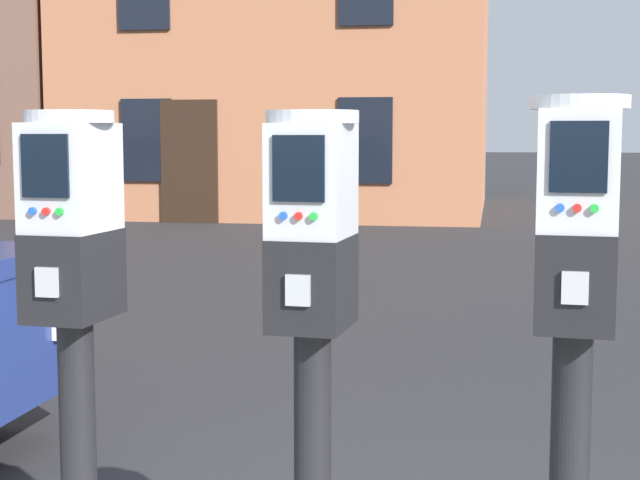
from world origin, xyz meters
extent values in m
cube|color=black|center=(-0.67, -0.18, 1.18)|extent=(0.19, 0.25, 0.22)
cube|color=#A5A8AD|center=(-0.68, -0.30, 1.18)|extent=(0.06, 0.02, 0.07)
cube|color=#B7BABF|center=(-0.67, -0.18, 1.42)|extent=(0.19, 0.24, 0.26)
cube|color=black|center=(-0.68, -0.30, 1.45)|extent=(0.12, 0.02, 0.15)
cylinder|color=blue|center=(-0.71, -0.30, 1.34)|extent=(0.02, 0.01, 0.02)
cylinder|color=red|center=(-0.68, -0.30, 1.34)|extent=(0.02, 0.01, 0.02)
cylinder|color=green|center=(-0.64, -0.30, 1.34)|extent=(0.02, 0.01, 0.02)
cylinder|color=#B7BABF|center=(-0.67, -0.18, 1.56)|extent=(0.23, 0.23, 0.03)
cube|color=black|center=(-0.07, -0.18, 1.18)|extent=(0.19, 0.25, 0.22)
cube|color=#A5A8AD|center=(-0.08, -0.30, 1.18)|extent=(0.06, 0.02, 0.07)
cube|color=#B7BABF|center=(-0.07, -0.18, 1.41)|extent=(0.19, 0.24, 0.26)
cube|color=black|center=(-0.08, -0.30, 1.45)|extent=(0.12, 0.02, 0.15)
cylinder|color=blue|center=(-0.11, -0.30, 1.34)|extent=(0.02, 0.01, 0.02)
cylinder|color=red|center=(-0.08, -0.30, 1.34)|extent=(0.02, 0.01, 0.02)
cylinder|color=green|center=(-0.04, -0.30, 1.34)|extent=(0.02, 0.01, 0.02)
cylinder|color=#B7BABF|center=(-0.07, -0.18, 1.56)|extent=(0.23, 0.23, 0.03)
cube|color=black|center=(0.53, -0.18, 1.20)|extent=(0.19, 0.25, 0.22)
cube|color=#A5A8AD|center=(0.52, -0.30, 1.20)|extent=(0.06, 0.02, 0.07)
cube|color=#B7BABF|center=(0.53, -0.18, 1.44)|extent=(0.19, 0.24, 0.27)
cube|color=black|center=(0.52, -0.30, 1.47)|extent=(0.12, 0.02, 0.15)
cylinder|color=blue|center=(0.49, -0.30, 1.37)|extent=(0.02, 0.01, 0.02)
cylinder|color=red|center=(0.52, -0.30, 1.37)|extent=(0.02, 0.01, 0.02)
cylinder|color=green|center=(0.56, -0.30, 1.37)|extent=(0.02, 0.01, 0.02)
cylinder|color=#B7BABF|center=(0.53, -0.18, 1.59)|extent=(0.23, 0.23, 0.03)
cube|color=white|center=(-1.68, 1.91, 0.62)|extent=(0.04, 0.20, 0.14)
cube|color=black|center=(-5.56, 13.58, 1.41)|extent=(0.90, 0.06, 1.41)
cube|color=black|center=(-1.77, 13.58, 1.41)|extent=(0.90, 0.06, 1.41)
cube|color=black|center=(-4.80, 13.58, 1.05)|extent=(1.00, 0.07, 2.10)
camera|label=1|loc=(0.35, -2.40, 1.52)|focal=54.59mm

